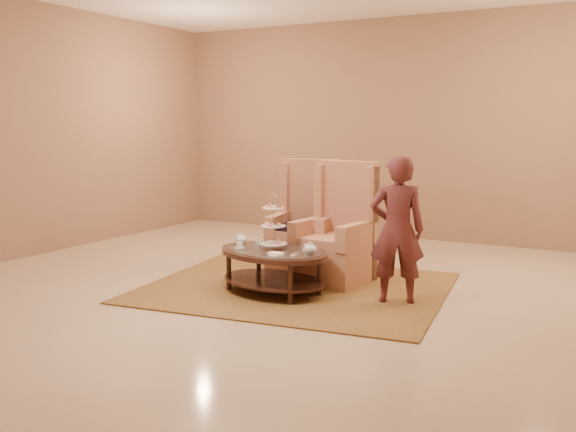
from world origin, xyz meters
The scene contains 9 objects.
ground centered at (0.00, 0.00, 0.00)m, with size 8.00×8.00×0.00m, color beige.
ceiling centered at (0.00, 0.00, 0.00)m, with size 8.00×8.00×0.02m, color silver.
wall_back centered at (0.00, 4.00, 1.75)m, with size 8.00×0.04×3.50m, color #946A50.
wall_left centered at (-4.00, 0.00, 1.75)m, with size 0.04×8.00×3.50m, color #946A50.
rug centered at (0.08, 0.29, 0.01)m, with size 3.55×3.08×0.02m.
tea_table centered at (-0.03, -0.03, 0.40)m, with size 1.47×1.17×1.09m.
armchair_left centered at (-0.23, 1.12, 0.47)m, with size 0.87×0.89×1.39m.
armchair_right centered at (0.36, 0.80, 0.47)m, with size 0.84×0.86×1.40m.
person centered at (1.26, 0.25, 0.76)m, with size 0.66×0.56×1.53m.
Camera 1 is at (3.36, -5.91, 1.83)m, focal length 40.00 mm.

